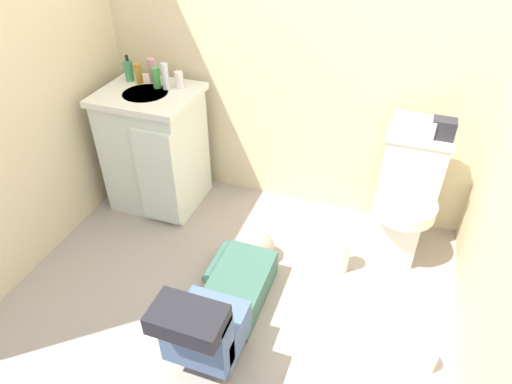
{
  "coord_description": "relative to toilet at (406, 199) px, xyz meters",
  "views": [
    {
      "loc": [
        0.69,
        -1.53,
        1.96
      ],
      "look_at": [
        0.01,
        0.39,
        0.45
      ],
      "focal_mm": 31.45,
      "sensor_mm": 36.0,
      "label": 1
    }
  ],
  "objects": [
    {
      "name": "vanity_cabinet",
      "position": [
        -1.63,
        -0.06,
        0.05
      ],
      "size": [
        0.6,
        0.53,
        0.82
      ],
      "color": "silver",
      "rests_on": "ground_plane"
    },
    {
      "name": "bottle_amber",
      "position": [
        -1.74,
        0.05,
        0.52
      ],
      "size": [
        0.04,
        0.04,
        0.13
      ],
      "primitive_type": "cylinder",
      "color": "#C48729",
      "rests_on": "vanity_cabinet"
    },
    {
      "name": "wall_back",
      "position": [
        -0.82,
        0.31,
        0.83
      ],
      "size": [
        2.55,
        0.08,
        2.4
      ],
      "primitive_type": "cube",
      "color": "beige",
      "rests_on": "ground_plane"
    },
    {
      "name": "bottle_pink",
      "position": [
        -1.66,
        0.1,
        0.53
      ],
      "size": [
        0.05,
        0.05,
        0.15
      ],
      "primitive_type": "cylinder",
      "color": "pink",
      "rests_on": "vanity_cabinet"
    },
    {
      "name": "toilet_paper_roll",
      "position": [
        0.21,
        -0.82,
        -0.32
      ],
      "size": [
        0.11,
        0.11,
        0.1
      ],
      "primitive_type": "cylinder",
      "color": "white",
      "rests_on": "ground_plane"
    },
    {
      "name": "faucet",
      "position": [
        -1.63,
        0.09,
        0.5
      ],
      "size": [
        0.02,
        0.02,
        0.1
      ],
      "primitive_type": "cylinder",
      "color": "silver",
      "rests_on": "vanity_cabinet"
    },
    {
      "name": "toilet",
      "position": [
        0.0,
        0.0,
        0.0
      ],
      "size": [
        0.36,
        0.46,
        0.75
      ],
      "color": "silver",
      "rests_on": "ground_plane"
    },
    {
      "name": "toiletry_bag",
      "position": [
        0.1,
        0.09,
        0.44
      ],
      "size": [
        0.12,
        0.09,
        0.11
      ],
      "primitive_type": "cube",
      "color": "#26262D",
      "rests_on": "toilet"
    },
    {
      "name": "tissue_box",
      "position": [
        -0.05,
        0.09,
        0.43
      ],
      "size": [
        0.22,
        0.11,
        0.1
      ],
      "primitive_type": "cube",
      "color": "silver",
      "rests_on": "toilet"
    },
    {
      "name": "soap_dispenser",
      "position": [
        -1.82,
        0.07,
        0.52
      ],
      "size": [
        0.06,
        0.06,
        0.17
      ],
      "color": "#3F9056",
      "rests_on": "vanity_cabinet"
    },
    {
      "name": "paper_towel_roll",
      "position": [
        -0.3,
        -0.32,
        -0.25
      ],
      "size": [
        0.11,
        0.11,
        0.23
      ],
      "primitive_type": "cylinder",
      "color": "white",
      "rests_on": "ground_plane"
    },
    {
      "name": "bottle_clear",
      "position": [
        -1.54,
        0.03,
        0.53
      ],
      "size": [
        0.04,
        0.04,
        0.16
      ],
      "primitive_type": "cylinder",
      "color": "silver",
      "rests_on": "vanity_cabinet"
    },
    {
      "name": "bottle_white",
      "position": [
        -1.47,
        0.08,
        0.5
      ],
      "size": [
        0.05,
        0.05,
        0.1
      ],
      "primitive_type": "cylinder",
      "color": "silver",
      "rests_on": "vanity_cabinet"
    },
    {
      "name": "ground_plane",
      "position": [
        -0.82,
        -0.73,
        -0.39
      ],
      "size": [
        2.89,
        2.99,
        0.04
      ],
      "primitive_type": "cube",
      "color": "#9F9287"
    },
    {
      "name": "person_plumber",
      "position": [
        -0.78,
        -0.91,
        -0.19
      ],
      "size": [
        0.39,
        1.06,
        0.52
      ],
      "color": "#33594C",
      "rests_on": "ground_plane"
    },
    {
      "name": "bottle_green",
      "position": [
        -1.6,
        0.03,
        0.52
      ],
      "size": [
        0.05,
        0.05,
        0.13
      ],
      "primitive_type": "cylinder",
      "color": "green",
      "rests_on": "vanity_cabinet"
    }
  ]
}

